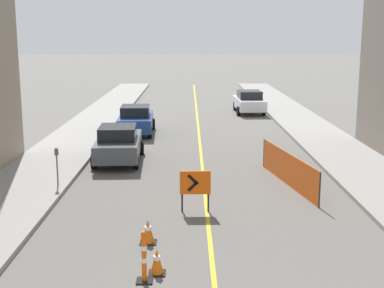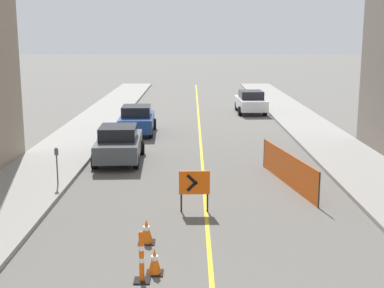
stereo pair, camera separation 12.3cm
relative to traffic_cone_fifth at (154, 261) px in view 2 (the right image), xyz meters
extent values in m
cube|color=gold|center=(1.30, 19.31, -0.30)|extent=(0.12, 56.29, 0.01)
cube|color=gray|center=(-5.17, 19.31, -0.23)|extent=(3.16, 56.29, 0.15)
cube|color=gray|center=(7.77, 19.31, -0.23)|extent=(3.16, 56.29, 0.15)
cube|color=black|center=(0.00, 0.00, -0.29)|extent=(0.39, 0.39, 0.03)
cone|color=orange|center=(0.00, 0.00, 0.02)|extent=(0.31, 0.31, 0.58)
cylinder|color=white|center=(0.00, 0.00, 0.09)|extent=(0.16, 0.16, 0.09)
cube|color=black|center=(-0.34, 1.87, -0.29)|extent=(0.44, 0.44, 0.03)
cone|color=orange|center=(-0.34, 1.87, 0.04)|extent=(0.35, 0.35, 0.62)
cylinder|color=white|center=(-0.34, 1.87, 0.11)|extent=(0.18, 0.18, 0.10)
cube|color=black|center=(-0.26, -0.40, -0.28)|extent=(0.36, 0.36, 0.04)
cylinder|color=#EF560C|center=(-0.26, -0.40, 0.26)|extent=(0.11, 0.11, 1.05)
cylinder|color=white|center=(-0.26, -0.40, 0.21)|extent=(0.13, 0.13, 0.11)
cylinder|color=white|center=(-0.26, -0.40, 0.49)|extent=(0.13, 0.13, 0.11)
sphere|color=#EF560C|center=(-0.26, -0.40, 0.82)|extent=(0.12, 0.12, 0.12)
cube|color=#EF560C|center=(0.94, 4.40, 0.64)|extent=(0.96, 0.08, 0.74)
cube|color=black|center=(0.86, 4.36, 0.74)|extent=(0.35, 0.03, 0.35)
cube|color=black|center=(0.86, 4.36, 0.54)|extent=(0.35, 0.03, 0.35)
cylinder|color=black|center=(0.53, 4.40, -0.02)|extent=(0.06, 0.06, 0.58)
cylinder|color=black|center=(1.34, 4.40, -0.02)|extent=(0.06, 0.06, 0.58)
cube|color=#EF560C|center=(4.38, 7.47, 0.29)|extent=(1.04, 5.46, 1.18)
cylinder|color=#262626|center=(4.88, 4.75, 0.29)|extent=(0.05, 0.05, 1.18)
cylinder|color=#262626|center=(3.87, 10.20, 0.29)|extent=(0.05, 0.05, 1.18)
cube|color=#474C51|center=(-2.30, 11.22, 0.38)|extent=(1.99, 4.38, 0.72)
cube|color=black|center=(-2.30, 11.00, 1.01)|extent=(1.62, 2.00, 0.55)
cylinder|color=black|center=(-3.16, 12.55, 0.02)|extent=(0.25, 0.65, 0.64)
cylinder|color=black|center=(-1.45, 12.55, 0.02)|extent=(0.25, 0.65, 0.64)
cylinder|color=black|center=(-3.16, 9.88, 0.02)|extent=(0.25, 0.65, 0.64)
cylinder|color=black|center=(-1.45, 9.88, 0.02)|extent=(0.25, 0.65, 0.64)
cube|color=navy|center=(-2.20, 17.86, 0.38)|extent=(1.97, 4.37, 0.72)
cube|color=black|center=(-2.20, 17.64, 1.01)|extent=(1.60, 1.99, 0.55)
cylinder|color=black|center=(-3.05, 19.19, 0.02)|extent=(0.24, 0.65, 0.64)
cylinder|color=black|center=(-1.34, 19.19, 0.02)|extent=(0.24, 0.65, 0.64)
cylinder|color=black|center=(-3.05, 16.52, 0.02)|extent=(0.24, 0.65, 0.64)
cylinder|color=black|center=(-1.34, 16.52, 0.02)|extent=(0.24, 0.65, 0.64)
cube|color=silver|center=(4.98, 25.90, 0.38)|extent=(2.00, 4.38, 0.72)
cube|color=black|center=(4.98, 25.69, 1.01)|extent=(1.62, 2.00, 0.55)
cylinder|color=black|center=(4.13, 27.23, 0.02)|extent=(0.25, 0.65, 0.64)
cylinder|color=black|center=(5.84, 27.23, 0.02)|extent=(0.25, 0.65, 0.64)
cylinder|color=black|center=(4.13, 24.57, 0.02)|extent=(0.25, 0.65, 0.64)
cylinder|color=black|center=(5.84, 24.57, 0.02)|extent=(0.25, 0.65, 0.64)
cylinder|color=#4C4C51|center=(-3.94, 6.97, 0.39)|extent=(0.05, 0.05, 1.08)
cube|color=#565B60|center=(-3.94, 6.97, 1.04)|extent=(0.12, 0.10, 0.22)
sphere|color=#565B60|center=(-3.94, 6.97, 1.15)|extent=(0.11, 0.11, 0.11)
camera|label=1|loc=(0.74, -11.48, 5.11)|focal=50.00mm
camera|label=2|loc=(0.86, -11.48, 5.11)|focal=50.00mm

